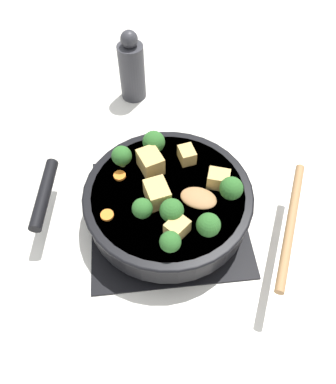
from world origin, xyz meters
The scene contains 19 objects.
ground_plane centered at (0.00, 0.00, 0.00)m, with size 2.40×2.40×0.00m, color white.
front_burner_grate centered at (0.00, 0.00, 0.01)m, with size 0.31×0.31×0.03m.
skillet_pan centered at (0.00, 0.00, 0.06)m, with size 0.32×0.42×0.06m.
wooden_spoon centered at (0.07, 0.14, 0.09)m, with size 0.25×0.26×0.02m.
tofu_cube_center_large centered at (0.02, -0.02, 0.10)m, with size 0.05×0.04×0.04m, color tan.
tofu_cube_near_handle centered at (-0.01, 0.10, 0.10)m, with size 0.04×0.03×0.03m, color tan.
tofu_cube_east_chunk centered at (-0.08, 0.05, 0.10)m, with size 0.04×0.03×0.03m, color tan.
tofu_cube_west_chunk centered at (0.09, 0.01, 0.10)m, with size 0.04×0.03×0.03m, color tan.
tofu_cube_back_piece centered at (-0.06, -0.03, 0.10)m, with size 0.05×0.04×0.04m, color tan.
broccoli_floret_near_spoon centered at (0.10, 0.06, 0.11)m, with size 0.04×0.04×0.05m.
broccoli_floret_center_top centered at (0.06, 0.00, 0.11)m, with size 0.04×0.04×0.05m.
broccoli_floret_east_rim centered at (0.05, -0.05, 0.11)m, with size 0.04×0.04×0.04m.
broccoli_floret_west_rim centered at (0.02, 0.11, 0.11)m, with size 0.04×0.04×0.05m.
broccoli_floret_north_edge centered at (-0.08, -0.08, 0.11)m, with size 0.04×0.04×0.05m.
broccoli_floret_south_cluster centered at (-0.10, -0.02, 0.11)m, with size 0.04×0.04×0.05m.
broccoli_floret_mid_floret centered at (0.12, -0.01, 0.11)m, with size 0.04×0.04×0.04m.
carrot_slice_orange_thin centered at (0.04, -0.11, 0.09)m, with size 0.02×0.02×0.01m, color orange.
carrot_slice_near_center centered at (-0.05, -0.09, 0.09)m, with size 0.02×0.02×0.01m, color orange.
pepper_mill centered at (-0.39, -0.05, 0.08)m, with size 0.06×0.06×0.18m.
Camera 1 is at (0.41, -0.04, 0.65)m, focal length 35.00 mm.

